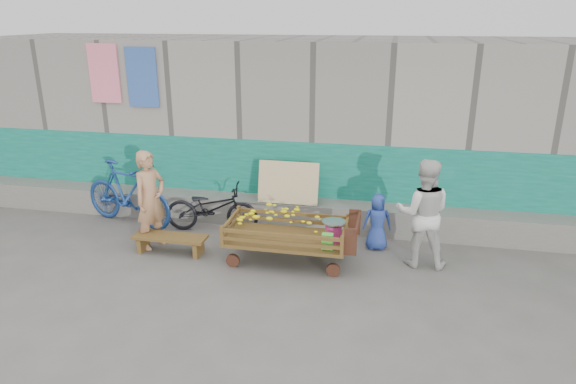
% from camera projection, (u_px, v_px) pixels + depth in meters
% --- Properties ---
extents(ground, '(80.00, 80.00, 0.00)m').
position_uv_depth(ground, '(231.00, 292.00, 6.66)').
color(ground, '#524F4B').
rests_on(ground, ground).
extents(building_wall, '(12.00, 3.50, 3.00)m').
position_uv_depth(building_wall, '(292.00, 120.00, 9.93)').
color(building_wall, gray).
rests_on(building_wall, ground).
extents(banana_cart, '(1.88, 0.86, 0.80)m').
position_uv_depth(banana_cart, '(284.00, 227.00, 7.31)').
color(banana_cart, brown).
rests_on(banana_cart, ground).
extents(bench, '(1.11, 0.33, 0.28)m').
position_uv_depth(bench, '(170.00, 240.00, 7.69)').
color(bench, brown).
rests_on(bench, ground).
extents(vendor_man, '(0.55, 0.65, 1.52)m').
position_uv_depth(vendor_man, '(150.00, 200.00, 7.74)').
color(vendor_man, '#AB7A54').
rests_on(vendor_man, ground).
extents(woman, '(0.77, 0.60, 1.56)m').
position_uv_depth(woman, '(423.00, 213.00, 7.16)').
color(woman, silver).
rests_on(woman, ground).
extents(child, '(0.45, 0.32, 0.88)m').
position_uv_depth(child, '(377.00, 222.00, 7.76)').
color(child, '#263E91').
rests_on(child, ground).
extents(bicycle_dark, '(1.58, 0.70, 0.81)m').
position_uv_depth(bicycle_dark, '(212.00, 208.00, 8.41)').
color(bicycle_dark, black).
rests_on(bicycle_dark, ground).
extents(bicycle_blue, '(1.91, 1.01, 1.10)m').
position_uv_depth(bicycle_blue, '(127.00, 193.00, 8.65)').
color(bicycle_blue, navy).
rests_on(bicycle_blue, ground).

